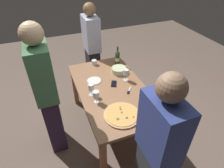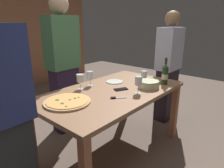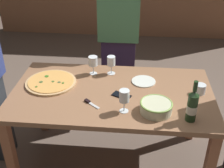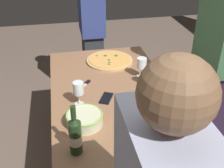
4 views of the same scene
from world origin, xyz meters
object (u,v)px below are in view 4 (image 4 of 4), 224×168
pizza_knife (86,84)px  person_host (217,64)px  cup_amber (144,153)px  side_plate (145,108)px  wine_bottle (75,135)px  cell_phone (106,98)px  wine_glass_by_bottle (150,73)px  person_guest_right (92,30)px  wine_glass_far_left (142,64)px  dining_table (112,102)px  serving_bowl (85,118)px  wine_glass_near_pizza (78,89)px  pizza (110,60)px

pizza_knife → person_host: bearing=82.1°
cup_amber → side_plate: bearing=162.7°
cup_amber → pizza_knife: 0.87m
wine_bottle → cell_phone: size_ratio=2.13×
wine_bottle → side_plate: bearing=123.1°
pizza_knife → cup_amber: bearing=14.8°
wine_glass_by_bottle → person_host: 0.53m
side_plate → person_guest_right: (-1.36, -0.18, 0.09)m
cell_phone → wine_glass_by_bottle: bearing=43.9°
wine_glass_by_bottle → wine_glass_far_left: size_ratio=1.00×
dining_table → cell_phone: 0.14m
wine_bottle → wine_glass_by_bottle: bearing=134.6°
cell_phone → wine_glass_far_left: bearing=64.7°
wine_glass_by_bottle → wine_glass_far_left: (-0.16, -0.02, 0.00)m
serving_bowl → side_plate: (-0.09, 0.42, -0.04)m
wine_glass_far_left → pizza_knife: bearing=-84.7°
wine_glass_far_left → wine_glass_near_pizza: bearing=-60.7°
wine_glass_far_left → person_host: bearing=71.5°
pizza_knife → person_host: 1.03m
wine_glass_by_bottle → person_host: person_host is taller
wine_glass_by_bottle → side_plate: 0.33m
wine_bottle → wine_glass_far_left: (-0.76, 0.59, -0.00)m
wine_glass_near_pizza → serving_bowl: bearing=3.2°
person_host → person_guest_right: bearing=-53.7°
side_plate → pizza: bearing=-172.8°
serving_bowl → wine_glass_by_bottle: wine_glass_by_bottle is taller
side_plate → wine_glass_near_pizza: bearing=-107.9°
side_plate → person_host: (-0.26, 0.65, 0.15)m
dining_table → side_plate: bearing=35.3°
dining_table → pizza_knife: bearing=-129.1°
dining_table → wine_glass_near_pizza: size_ratio=9.12×
pizza → person_host: person_host is taller
serving_bowl → wine_glass_near_pizza: size_ratio=1.33×
serving_bowl → side_plate: size_ratio=1.16×
wine_glass_far_left → side_plate: 0.47m
wine_glass_by_bottle → person_host: bearing=87.1°
pizza → cup_amber: size_ratio=5.08×
wine_bottle → cell_phone: wine_bottle is taller
cell_phone → cup_amber: bearing=-54.9°
wine_glass_by_bottle → cup_amber: 0.77m
dining_table → person_host: bearing=90.5°
wine_glass_near_pizza → cell_phone: size_ratio=1.22×
wine_glass_near_pizza → side_plate: (0.14, 0.43, -0.12)m
wine_glass_far_left → person_host: (0.18, 0.55, 0.04)m
serving_bowl → pizza_knife: serving_bowl is taller
pizza → wine_glass_by_bottle: bearing=24.2°
dining_table → wine_glass_far_left: 0.40m
cell_phone → pizza_knife: (-0.23, -0.12, 0.00)m
serving_bowl → wine_bottle: wine_bottle is taller
dining_table → side_plate: side_plate is taller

